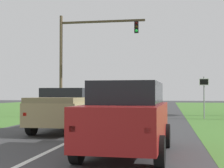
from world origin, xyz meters
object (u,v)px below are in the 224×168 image
object	(u,v)px
red_suv_near	(128,116)
crossing_suv_far	(79,101)
traffic_light	(82,49)
pickup_truck_lead	(69,109)
keep_moving_sign	(204,92)

from	to	relation	value
red_suv_near	crossing_suv_far	bearing A→B (deg)	108.48
traffic_light	crossing_suv_far	world-z (taller)	traffic_light
pickup_truck_lead	crossing_suv_far	distance (m)	17.04
keep_moving_sign	pickup_truck_lead	bearing A→B (deg)	-127.43
red_suv_near	keep_moving_sign	size ratio (longest dim) A/B	1.70
red_suv_near	crossing_suv_far	size ratio (longest dim) A/B	1.02
traffic_light	crossing_suv_far	size ratio (longest dim) A/B	1.76
pickup_truck_lead	traffic_light	xyz separation A→B (m)	(-2.70, 12.30, 4.27)
red_suv_near	keep_moving_sign	world-z (taller)	keep_moving_sign
crossing_suv_far	red_suv_near	bearing A→B (deg)	-71.52
pickup_truck_lead	crossing_suv_far	size ratio (longest dim) A/B	1.21
red_suv_near	pickup_truck_lead	bearing A→B (deg)	122.20
pickup_truck_lead	traffic_light	distance (m)	13.30
red_suv_near	crossing_suv_far	distance (m)	22.76
keep_moving_sign	crossing_suv_far	xyz separation A→B (m)	(-10.57, 8.03, -0.82)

